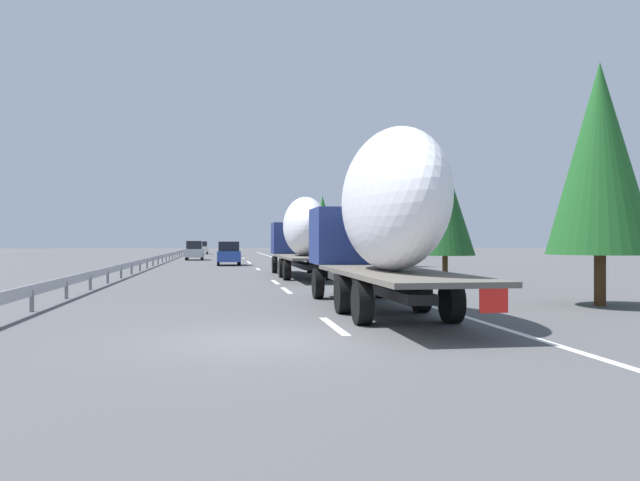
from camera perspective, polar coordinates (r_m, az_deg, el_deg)
name	(u,v)px	position (r m, az deg, el deg)	size (l,w,h in m)	color
ground_plane	(231,265)	(52.84, -7.89, -2.19)	(260.00, 260.00, 0.00)	#4C4C4F
lane_stripe_0	(334,326)	(15.15, 1.20, -7.52)	(3.20, 0.20, 0.01)	white
lane_stripe_1	(286,290)	(25.91, -2.98, -4.41)	(3.20, 0.20, 0.01)	white
lane_stripe_2	(275,282)	(31.12, -3.96, -3.68)	(3.20, 0.20, 0.01)	white
lane_stripe_3	(258,269)	(45.71, -5.50, -2.52)	(3.20, 0.20, 0.01)	white
lane_stripe_4	(250,263)	(58.45, -6.21, -1.98)	(3.20, 0.20, 0.01)	white
lane_stripe_5	(248,262)	(62.49, -6.37, -1.85)	(3.20, 0.20, 0.01)	white
lane_stripe_6	(243,258)	(74.99, -6.77, -1.55)	(3.20, 0.20, 0.01)	white
edge_line_right	(291,263)	(58.17, -2.54, -1.99)	(110.00, 0.20, 0.01)	white
truck_lead	(302,233)	(35.40, -1.62, 0.68)	(13.76, 2.55, 4.30)	navy
truck_trailing	(382,214)	(17.91, 5.47, 2.34)	(12.81, 2.55, 4.89)	navy
car_blue_sedan	(229,253)	(53.04, -8.05, -1.14)	(4.21, 1.87, 1.93)	#28479E
car_black_suv	(227,249)	(83.08, -8.16, -0.76)	(4.64, 1.81, 1.86)	black
car_white_van	(202,248)	(99.48, -10.36, -0.63)	(4.00, 1.76, 1.93)	white
car_silver_hatch	(194,251)	(68.34, -11.00, -0.88)	(4.37, 1.77, 1.98)	#ADB2B7
road_sign	(317,237)	(50.78, -0.27, 0.30)	(0.10, 0.90, 3.31)	gray
tree_0	(387,218)	(43.47, 5.91, 2.02)	(2.41, 2.41, 5.77)	#472D19
tree_1	(322,221)	(75.32, 0.22, 1.72)	(3.19, 3.19, 7.28)	#472D19
tree_2	(392,217)	(50.15, 6.36, 2.05)	(3.29, 3.29, 6.28)	#472D19
tree_3	(445,208)	(30.75, 10.96, 2.82)	(2.78, 2.78, 5.73)	#472D19
tree_4	(600,158)	(21.64, 23.44, 6.66)	(3.22, 3.22, 7.46)	#472D19
guardrail_median	(158,258)	(56.06, -14.08, -1.47)	(94.00, 0.10, 0.76)	#9EA0A5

